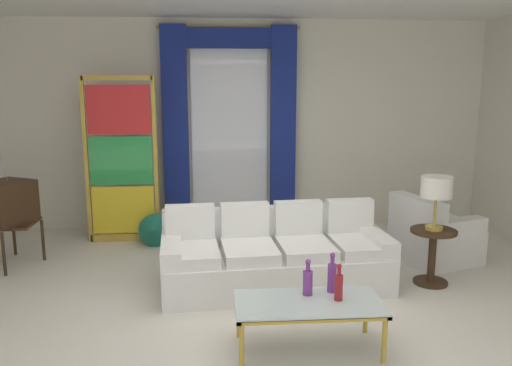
{
  "coord_description": "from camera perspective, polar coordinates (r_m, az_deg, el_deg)",
  "views": [
    {
      "loc": [
        -0.33,
        -4.54,
        2.12
      ],
      "look_at": [
        0.08,
        0.9,
        1.05
      ],
      "focal_mm": 36.24,
      "sensor_mm": 36.0,
      "label": 1
    }
  ],
  "objects": [
    {
      "name": "curtained_window",
      "position": [
        7.44,
        -2.95,
        8.16
      ],
      "size": [
        2.0,
        0.17,
        2.7
      ],
      "color": "white",
      "rests_on": "ground"
    },
    {
      "name": "couch_white_long",
      "position": [
        5.5,
        2.04,
        -8.15
      ],
      "size": [
        2.4,
        1.1,
        0.86
      ],
      "color": "white",
      "rests_on": "ground"
    },
    {
      "name": "table_lamp_brass",
      "position": [
        5.65,
        19.3,
        -0.67
      ],
      "size": [
        0.32,
        0.32,
        0.57
      ],
      "color": "#B29338",
      "rests_on": "round_side_table"
    },
    {
      "name": "stained_glass_divider",
      "position": [
        7.04,
        -14.64,
        2.05
      ],
      "size": [
        0.95,
        0.05,
        2.2
      ],
      "color": "gold",
      "rests_on": "ground"
    },
    {
      "name": "peacock_figurine",
      "position": [
        6.82,
        -11.2,
        -5.29
      ],
      "size": [
        0.44,
        0.6,
        0.5
      ],
      "color": "beige",
      "rests_on": "ground"
    },
    {
      "name": "round_side_table",
      "position": [
        5.82,
        18.88,
        -7.17
      ],
      "size": [
        0.48,
        0.48,
        0.59
      ],
      "color": "#382314",
      "rests_on": "ground"
    },
    {
      "name": "wall_rear",
      "position": [
        7.63,
        -1.82,
        6.43
      ],
      "size": [
        8.0,
        0.12,
        3.0
      ],
      "primitive_type": "cube",
      "color": "silver",
      "rests_on": "ground"
    },
    {
      "name": "vintage_tv",
      "position": [
        6.63,
        -25.95,
        -2.15
      ],
      "size": [
        0.72,
        0.76,
        1.35
      ],
      "color": "#382314",
      "rests_on": "ground"
    },
    {
      "name": "bottle_blue_decanter",
      "position": [
        4.37,
        8.39,
        -10.12
      ],
      "size": [
        0.07,
        0.07,
        0.34
      ],
      "color": "#753384",
      "rests_on": "coffee_table"
    },
    {
      "name": "bottle_crystal_tall",
      "position": [
        4.23,
        9.11,
        -11.12
      ],
      "size": [
        0.07,
        0.07,
        0.3
      ],
      "color": "maroon",
      "rests_on": "coffee_table"
    },
    {
      "name": "ground_plane",
      "position": [
        5.02,
        -0.11,
        -13.88
      ],
      "size": [
        16.0,
        16.0,
        0.0
      ],
      "primitive_type": "plane",
      "color": "silver"
    },
    {
      "name": "coffee_table",
      "position": [
        4.23,
        5.81,
        -13.37
      ],
      "size": [
        1.17,
        0.58,
        0.41
      ],
      "color": "silver",
      "rests_on": "ground"
    },
    {
      "name": "armchair_white",
      "position": [
        6.57,
        18.86,
        -5.7
      ],
      "size": [
        1.03,
        1.02,
        0.8
      ],
      "color": "white",
      "rests_on": "ground"
    },
    {
      "name": "bottle_amber_squat",
      "position": [
        4.29,
        5.73,
        -10.67
      ],
      "size": [
        0.08,
        0.08,
        0.3
      ],
      "color": "#753384",
      "rests_on": "coffee_table"
    }
  ]
}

